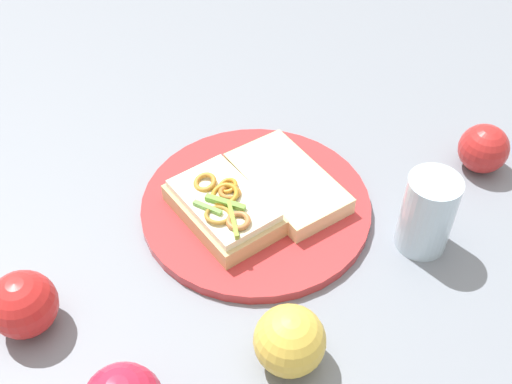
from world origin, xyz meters
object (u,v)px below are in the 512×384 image
at_px(plate, 256,206).
at_px(apple_0, 484,149).
at_px(bread_slice_side, 285,181).
at_px(sandwich, 225,209).
at_px(drinking_glass, 427,213).
at_px(apple_3, 23,304).
at_px(apple_2, 290,341).

relative_size(plate, apple_0, 4.37).
bearing_deg(bread_slice_side, apple_0, -112.68).
bearing_deg(sandwich, apple_0, -108.70).
xyz_separation_m(plate, sandwich, (-0.05, -0.01, 0.03)).
height_order(plate, apple_0, apple_0).
relative_size(plate, drinking_glass, 2.80).
xyz_separation_m(apple_3, drinking_glass, (0.47, -0.14, 0.02)).
bearing_deg(apple_3, plate, 3.75).
height_order(bread_slice_side, drinking_glass, drinking_glass).
height_order(sandwich, apple_3, apple_3).
xyz_separation_m(apple_0, apple_3, (-0.63, 0.07, 0.00)).
xyz_separation_m(apple_0, drinking_glass, (-0.17, -0.07, 0.02)).
xyz_separation_m(bread_slice_side, apple_2, (-0.13, -0.22, 0.01)).
bearing_deg(apple_3, drinking_glass, -16.34).
distance_m(apple_2, drinking_glass, 0.24).
distance_m(plate, apple_0, 0.33).
relative_size(apple_0, apple_3, 0.91).
xyz_separation_m(apple_2, drinking_glass, (0.24, 0.06, 0.02)).
distance_m(sandwich, drinking_glass, 0.25).
height_order(apple_0, apple_2, apple_2).
xyz_separation_m(plate, bread_slice_side, (0.05, 0.00, 0.02)).
distance_m(sandwich, apple_2, 0.21).
distance_m(plate, apple_2, 0.23).
xyz_separation_m(apple_2, apple_3, (-0.23, 0.19, -0.00)).
relative_size(apple_0, apple_2, 0.90).
xyz_separation_m(bread_slice_side, apple_0, (0.27, -0.10, 0.01)).
bearing_deg(apple_2, plate, 67.97).
bearing_deg(plate, apple_3, -176.25).
relative_size(apple_2, apple_3, 1.01).
bearing_deg(sandwich, apple_2, 164.52).
bearing_deg(bread_slice_side, plate, 92.42).
bearing_deg(drinking_glass, apple_2, -166.96).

